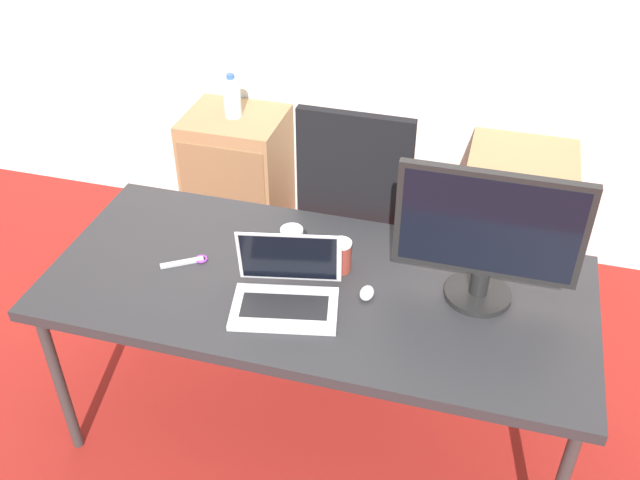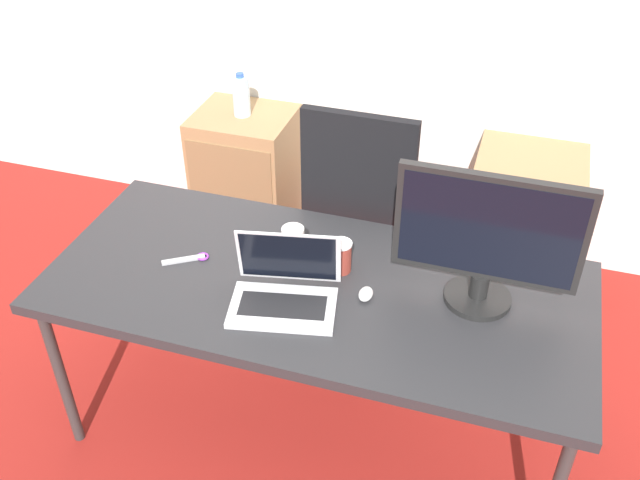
{
  "view_description": "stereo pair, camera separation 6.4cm",
  "coord_description": "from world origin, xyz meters",
  "px_view_note": "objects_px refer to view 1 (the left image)",
  "views": [
    {
      "loc": [
        0.5,
        -1.77,
        2.24
      ],
      "look_at": [
        0.0,
        0.04,
        0.86
      ],
      "focal_mm": 40.0,
      "sensor_mm": 36.0,
      "label": 1
    },
    {
      "loc": [
        0.56,
        -1.75,
        2.24
      ],
      "look_at": [
        0.0,
        0.04,
        0.86
      ],
      "focal_mm": 40.0,
      "sensor_mm": 36.0,
      "label": 2
    }
  ],
  "objects_px": {
    "monitor": "(488,236)",
    "office_chair": "(361,238)",
    "mouse": "(367,293)",
    "coffee_cup_brown": "(341,256)",
    "cabinet_right": "(513,217)",
    "water_bottle": "(232,97)",
    "coffee_cup_white": "(292,243)",
    "laptop_center": "(286,291)",
    "cabinet_left": "(238,176)"
  },
  "relations": [
    {
      "from": "monitor",
      "to": "office_chair",
      "type": "bearing_deg",
      "value": 130.4
    },
    {
      "from": "mouse",
      "to": "coffee_cup_brown",
      "type": "xyz_separation_m",
      "value": [
        -0.12,
        0.11,
        0.04
      ]
    },
    {
      "from": "cabinet_right",
      "to": "water_bottle",
      "type": "relative_size",
      "value": 3.19
    },
    {
      "from": "mouse",
      "to": "coffee_cup_white",
      "type": "bearing_deg",
      "value": 154.24
    },
    {
      "from": "laptop_center",
      "to": "coffee_cup_white",
      "type": "bearing_deg",
      "value": 103.06
    },
    {
      "from": "office_chair",
      "to": "cabinet_left",
      "type": "bearing_deg",
      "value": 148.49
    },
    {
      "from": "cabinet_left",
      "to": "laptop_center",
      "type": "bearing_deg",
      "value": -61.84
    },
    {
      "from": "cabinet_left",
      "to": "monitor",
      "type": "bearing_deg",
      "value": -40.1
    },
    {
      "from": "coffee_cup_white",
      "to": "mouse",
      "type": "bearing_deg",
      "value": -25.76
    },
    {
      "from": "cabinet_right",
      "to": "monitor",
      "type": "height_order",
      "value": "monitor"
    },
    {
      "from": "office_chair",
      "to": "coffee_cup_white",
      "type": "height_order",
      "value": "office_chair"
    },
    {
      "from": "monitor",
      "to": "mouse",
      "type": "height_order",
      "value": "monitor"
    },
    {
      "from": "office_chair",
      "to": "coffee_cup_white",
      "type": "xyz_separation_m",
      "value": [
        -0.13,
        -0.56,
        0.35
      ]
    },
    {
      "from": "water_bottle",
      "to": "mouse",
      "type": "relative_size",
      "value": 3.05
    },
    {
      "from": "office_chair",
      "to": "mouse",
      "type": "relative_size",
      "value": 15.71
    },
    {
      "from": "water_bottle",
      "to": "coffee_cup_white",
      "type": "distance_m",
      "value": 1.2
    },
    {
      "from": "mouse",
      "to": "coffee_cup_white",
      "type": "distance_m",
      "value": 0.34
    },
    {
      "from": "cabinet_right",
      "to": "coffee_cup_brown",
      "type": "distance_m",
      "value": 1.28
    },
    {
      "from": "cabinet_left",
      "to": "coffee_cup_white",
      "type": "distance_m",
      "value": 1.27
    },
    {
      "from": "office_chair",
      "to": "laptop_center",
      "type": "relative_size",
      "value": 2.94
    },
    {
      "from": "cabinet_right",
      "to": "coffee_cup_white",
      "type": "distance_m",
      "value": 1.35
    },
    {
      "from": "mouse",
      "to": "cabinet_left",
      "type": "bearing_deg",
      "value": 128.25
    },
    {
      "from": "office_chair",
      "to": "mouse",
      "type": "xyz_separation_m",
      "value": [
        0.17,
        -0.71,
        0.31
      ]
    },
    {
      "from": "office_chair",
      "to": "monitor",
      "type": "bearing_deg",
      "value": -49.6
    },
    {
      "from": "laptop_center",
      "to": "monitor",
      "type": "bearing_deg",
      "value": 18.3
    },
    {
      "from": "water_bottle",
      "to": "laptop_center",
      "type": "relative_size",
      "value": 0.57
    },
    {
      "from": "water_bottle",
      "to": "laptop_center",
      "type": "bearing_deg",
      "value": -61.88
    },
    {
      "from": "office_chair",
      "to": "coffee_cup_brown",
      "type": "bearing_deg",
      "value": -85.06
    },
    {
      "from": "mouse",
      "to": "monitor",
      "type": "bearing_deg",
      "value": 15.91
    },
    {
      "from": "water_bottle",
      "to": "coffee_cup_white",
      "type": "relative_size",
      "value": 1.86
    },
    {
      "from": "cabinet_left",
      "to": "cabinet_right",
      "type": "bearing_deg",
      "value": 0.0
    },
    {
      "from": "mouse",
      "to": "coffee_cup_white",
      "type": "height_order",
      "value": "coffee_cup_white"
    },
    {
      "from": "laptop_center",
      "to": "coffee_cup_brown",
      "type": "height_order",
      "value": "laptop_center"
    },
    {
      "from": "coffee_cup_brown",
      "to": "cabinet_right",
      "type": "bearing_deg",
      "value": 61.23
    },
    {
      "from": "laptop_center",
      "to": "cabinet_left",
      "type": "bearing_deg",
      "value": 118.16
    },
    {
      "from": "coffee_cup_white",
      "to": "coffee_cup_brown",
      "type": "height_order",
      "value": "coffee_cup_brown"
    },
    {
      "from": "cabinet_right",
      "to": "office_chair",
      "type": "bearing_deg",
      "value": -143.8
    },
    {
      "from": "coffee_cup_brown",
      "to": "laptop_center",
      "type": "bearing_deg",
      "value": -120.8
    },
    {
      "from": "monitor",
      "to": "coffee_cup_white",
      "type": "height_order",
      "value": "monitor"
    },
    {
      "from": "cabinet_left",
      "to": "coffee_cup_white",
      "type": "relative_size",
      "value": 5.94
    },
    {
      "from": "cabinet_right",
      "to": "coffee_cup_white",
      "type": "height_order",
      "value": "coffee_cup_white"
    },
    {
      "from": "mouse",
      "to": "coffee_cup_brown",
      "type": "bearing_deg",
      "value": 135.85
    },
    {
      "from": "coffee_cup_brown",
      "to": "water_bottle",
      "type": "bearing_deg",
      "value": 127.26
    },
    {
      "from": "laptop_center",
      "to": "coffee_cup_brown",
      "type": "distance_m",
      "value": 0.25
    },
    {
      "from": "office_chair",
      "to": "mouse",
      "type": "bearing_deg",
      "value": -76.54
    },
    {
      "from": "cabinet_right",
      "to": "monitor",
      "type": "bearing_deg",
      "value": -96.0
    },
    {
      "from": "cabinet_right",
      "to": "laptop_center",
      "type": "xyz_separation_m",
      "value": [
        -0.7,
        -1.27,
        0.42
      ]
    },
    {
      "from": "coffee_cup_white",
      "to": "cabinet_left",
      "type": "bearing_deg",
      "value": 121.26
    },
    {
      "from": "office_chair",
      "to": "cabinet_right",
      "type": "distance_m",
      "value": 0.78
    },
    {
      "from": "laptop_center",
      "to": "coffee_cup_white",
      "type": "relative_size",
      "value": 3.26
    }
  ]
}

